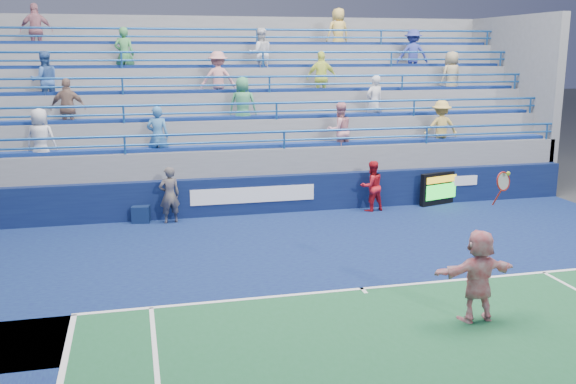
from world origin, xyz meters
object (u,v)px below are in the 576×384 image
object	(u,v)px
ball_girl	(372,186)
serve_speed_board	(440,188)
judge_chair	(141,213)
tennis_player	(478,276)
line_judge	(169,195)

from	to	relation	value
ball_girl	serve_speed_board	bearing A→B (deg)	175.42
judge_chair	tennis_player	size ratio (longest dim) A/B	0.32
serve_speed_board	judge_chair	xyz separation A→B (m)	(-8.97, 0.03, -0.24)
serve_speed_board	line_judge	xyz separation A→B (m)	(-8.20, -0.26, 0.28)
serve_speed_board	line_judge	distance (m)	8.21
judge_chair	tennis_player	bearing A→B (deg)	-55.67
judge_chair	line_judge	xyz separation A→B (m)	(0.77, -0.29, 0.52)
judge_chair	tennis_player	world-z (taller)	tennis_player
tennis_player	line_judge	xyz separation A→B (m)	(-4.82, 7.88, -0.04)
serve_speed_board	tennis_player	world-z (taller)	tennis_player
line_judge	serve_speed_board	bearing A→B (deg)	168.94
ball_girl	line_judge	bearing A→B (deg)	-10.99
tennis_player	ball_girl	world-z (taller)	tennis_player
judge_chair	line_judge	size ratio (longest dim) A/B	0.54
judge_chair	line_judge	distance (m)	0.97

